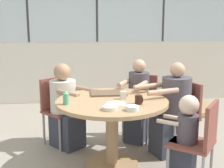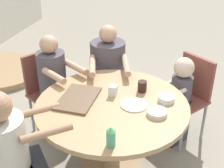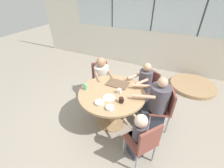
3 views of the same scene
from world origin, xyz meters
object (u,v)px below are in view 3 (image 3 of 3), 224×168
object	(u,v)px
chair_for_toddler	(144,142)
bowl_cereal	(99,102)
bowl_white_shallow	(110,108)
chair_for_man_blue_shirt	(165,106)
milk_carton_small	(119,91)
folded_table_stack	(192,85)
sippy_cup	(85,86)
chair_for_woman_green_shirt	(149,86)
person_woman_green_shirt	(143,89)
coffee_mug	(121,100)
person_toddler	(138,137)
person_man_teal_shirt	(102,82)
person_man_blue_shirt	(155,106)
chair_for_man_teal_shirt	(101,77)

from	to	relation	value
chair_for_toddler	bowl_cereal	distance (m)	0.92
bowl_white_shallow	chair_for_man_blue_shirt	bearing A→B (deg)	42.80
milk_carton_small	folded_table_stack	xyz separation A→B (m)	(1.39, 2.09, -0.77)
sippy_cup	bowl_white_shallow	bearing A→B (deg)	-23.54
milk_carton_small	chair_for_woman_green_shirt	bearing A→B (deg)	65.38
person_woman_green_shirt	coffee_mug	bearing A→B (deg)	110.66
chair_for_man_blue_shirt	person_toddler	world-z (taller)	person_toddler
person_man_teal_shirt	bowl_white_shallow	distance (m)	1.28
chair_for_woman_green_shirt	sippy_cup	xyz separation A→B (m)	(-1.00, -0.98, 0.32)
chair_for_woman_green_shirt	person_woman_green_shirt	xyz separation A→B (m)	(-0.08, -0.14, -0.02)
person_man_blue_shirt	bowl_cereal	world-z (taller)	person_man_blue_shirt
chair_for_toddler	person_man_blue_shirt	world-z (taller)	person_man_blue_shirt
sippy_cup	bowl_cereal	xyz separation A→B (m)	(0.44, -0.24, -0.06)
person_toddler	milk_carton_small	size ratio (longest dim) A/B	10.47
milk_carton_small	person_toddler	bearing A→B (deg)	-44.15
chair_for_woman_green_shirt	milk_carton_small	distance (m)	0.95
chair_for_toddler	person_toddler	xyz separation A→B (m)	(-0.12, 0.09, -0.08)
chair_for_man_teal_shirt	folded_table_stack	bearing A→B (deg)	170.69
sippy_cup	person_man_blue_shirt	bearing A→B (deg)	16.96
chair_for_woman_green_shirt	bowl_cereal	distance (m)	1.37
bowl_white_shallow	bowl_cereal	size ratio (longest dim) A/B	0.85
person_man_blue_shirt	person_toddler	xyz separation A→B (m)	(-0.11, -0.76, -0.05)
person_woman_green_shirt	coffee_mug	world-z (taller)	person_woman_green_shirt
chair_for_woman_green_shirt	person_toddler	bearing A→B (deg)	127.70
bowl_cereal	chair_for_man_blue_shirt	bearing A→B (deg)	34.34
person_woman_green_shirt	person_man_blue_shirt	world-z (taller)	person_man_blue_shirt
person_man_teal_shirt	sippy_cup	xyz separation A→B (m)	(0.05, -0.74, 0.36)
chair_for_man_blue_shirt	person_toddler	distance (m)	0.86
chair_for_man_teal_shirt	sippy_cup	world-z (taller)	sippy_cup
person_woman_green_shirt	person_toddler	world-z (taller)	person_woman_green_shirt
chair_for_man_blue_shirt	chair_for_toddler	xyz separation A→B (m)	(-0.14, -0.90, 0.00)
chair_for_toddler	chair_for_man_teal_shirt	bearing A→B (deg)	84.06
person_toddler	sippy_cup	xyz separation A→B (m)	(-1.17, 0.37, 0.39)
coffee_mug	folded_table_stack	size ratio (longest dim) A/B	0.08
chair_for_man_teal_shirt	person_man_teal_shirt	world-z (taller)	person_man_teal_shirt
person_man_teal_shirt	bowl_cereal	size ratio (longest dim) A/B	6.97
chair_for_woman_green_shirt	sippy_cup	distance (m)	1.44
coffee_mug	chair_for_toddler	bearing A→B (deg)	-36.55
chair_for_woman_green_shirt	chair_for_toddler	distance (m)	1.47
chair_for_man_teal_shirt	folded_table_stack	xyz separation A→B (m)	(2.18, 1.37, -0.49)
coffee_mug	milk_carton_small	size ratio (longest dim) A/B	1.07
chair_for_man_teal_shirt	person_man_teal_shirt	xyz separation A→B (m)	(0.11, -0.13, -0.04)
sippy_cup	milk_carton_small	bearing A→B (deg)	14.20
chair_for_woman_green_shirt	person_man_blue_shirt	xyz separation A→B (m)	(0.27, -0.59, -0.03)
chair_for_woman_green_shirt	chair_for_man_blue_shirt	bearing A→B (deg)	159.55
chair_for_man_teal_shirt	person_toddler	xyz separation A→B (m)	(1.33, -1.24, -0.08)
sippy_cup	milk_carton_small	world-z (taller)	sippy_cup
coffee_mug	sippy_cup	xyz separation A→B (m)	(-0.76, 0.06, 0.03)
chair_for_man_blue_shirt	folded_table_stack	size ratio (longest dim) A/B	0.72
person_man_teal_shirt	sippy_cup	distance (m)	0.83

